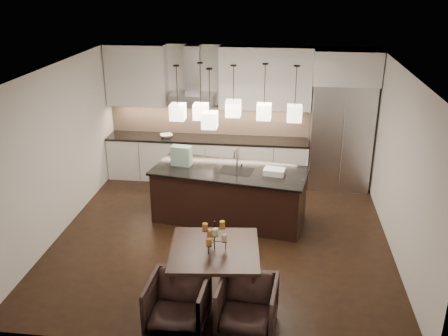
# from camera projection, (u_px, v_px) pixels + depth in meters

# --- Properties ---
(floor) EXTENTS (5.50, 5.50, 0.02)m
(floor) POSITION_uv_depth(u_px,v_px,m) (223.00, 236.00, 8.47)
(floor) COLOR black
(floor) RESTS_ON ground
(ceiling) EXTENTS (5.50, 5.50, 0.02)m
(ceiling) POSITION_uv_depth(u_px,v_px,m) (222.00, 70.00, 7.43)
(ceiling) COLOR white
(ceiling) RESTS_ON wall_back
(wall_back) EXTENTS (5.50, 0.02, 2.80)m
(wall_back) POSITION_uv_depth(u_px,v_px,m) (238.00, 113.00, 10.50)
(wall_back) COLOR silver
(wall_back) RESTS_ON ground
(wall_front) EXTENTS (5.50, 0.02, 2.80)m
(wall_front) POSITION_uv_depth(u_px,v_px,m) (192.00, 246.00, 5.40)
(wall_front) COLOR silver
(wall_front) RESTS_ON ground
(wall_left) EXTENTS (0.02, 5.50, 2.80)m
(wall_left) POSITION_uv_depth(u_px,v_px,m) (57.00, 151.00, 8.26)
(wall_left) COLOR silver
(wall_left) RESTS_ON ground
(wall_right) EXTENTS (0.02, 5.50, 2.80)m
(wall_right) POSITION_uv_depth(u_px,v_px,m) (401.00, 166.00, 7.64)
(wall_right) COLOR silver
(wall_right) RESTS_ON ground
(refrigerator) EXTENTS (1.20, 0.72, 2.15)m
(refrigerator) POSITION_uv_depth(u_px,v_px,m) (340.00, 136.00, 10.03)
(refrigerator) COLOR #B7B7BA
(refrigerator) RESTS_ON floor
(fridge_panel) EXTENTS (1.26, 0.72, 0.65)m
(fridge_panel) POSITION_uv_depth(u_px,v_px,m) (347.00, 67.00, 9.52)
(fridge_panel) COLOR silver
(fridge_panel) RESTS_ON refrigerator
(lower_cabinets) EXTENTS (4.21, 0.62, 0.88)m
(lower_cabinets) POSITION_uv_depth(u_px,v_px,m) (207.00, 159.00, 10.62)
(lower_cabinets) COLOR silver
(lower_cabinets) RESTS_ON floor
(countertop) EXTENTS (4.21, 0.66, 0.04)m
(countertop) POSITION_uv_depth(u_px,v_px,m) (207.00, 139.00, 10.45)
(countertop) COLOR black
(countertop) RESTS_ON lower_cabinets
(backsplash) EXTENTS (4.21, 0.02, 0.63)m
(backsplash) POSITION_uv_depth(u_px,v_px,m) (209.00, 120.00, 10.60)
(backsplash) COLOR tan
(backsplash) RESTS_ON countertop
(upper_cab_left) EXTENTS (1.25, 0.35, 1.25)m
(upper_cab_left) POSITION_uv_depth(u_px,v_px,m) (137.00, 75.00, 10.27)
(upper_cab_left) COLOR silver
(upper_cab_left) RESTS_ON wall_back
(upper_cab_right) EXTENTS (1.85, 0.35, 1.25)m
(upper_cab_right) POSITION_uv_depth(u_px,v_px,m) (265.00, 78.00, 9.98)
(upper_cab_right) COLOR silver
(upper_cab_right) RESTS_ON wall_back
(hood_canopy) EXTENTS (0.90, 0.52, 0.24)m
(hood_canopy) POSITION_uv_depth(u_px,v_px,m) (193.00, 100.00, 10.22)
(hood_canopy) COLOR #B7B7BA
(hood_canopy) RESTS_ON wall_back
(hood_chimney) EXTENTS (0.30, 0.28, 0.96)m
(hood_chimney) POSITION_uv_depth(u_px,v_px,m) (193.00, 69.00, 10.10)
(hood_chimney) COLOR #B7B7BA
(hood_chimney) RESTS_ON hood_canopy
(fruit_bowl) EXTENTS (0.33, 0.33, 0.06)m
(fruit_bowl) POSITION_uv_depth(u_px,v_px,m) (166.00, 136.00, 10.48)
(fruit_bowl) COLOR silver
(fruit_bowl) RESTS_ON countertop
(island_body) EXTENTS (2.73, 1.45, 0.91)m
(island_body) POSITION_uv_depth(u_px,v_px,m) (230.00, 196.00, 8.86)
(island_body) COLOR black
(island_body) RESTS_ON floor
(island_top) EXTENTS (2.82, 1.54, 0.04)m
(island_top) POSITION_uv_depth(u_px,v_px,m) (230.00, 171.00, 8.68)
(island_top) COLOR black
(island_top) RESTS_ON island_body
(faucet) EXTENTS (0.14, 0.26, 0.39)m
(faucet) POSITION_uv_depth(u_px,v_px,m) (237.00, 158.00, 8.67)
(faucet) COLOR silver
(faucet) RESTS_ON island_top
(tote_bag) EXTENTS (0.38, 0.24, 0.35)m
(tote_bag) POSITION_uv_depth(u_px,v_px,m) (181.00, 156.00, 8.84)
(tote_bag) COLOR #25694D
(tote_bag) RESTS_ON island_top
(food_container) EXTENTS (0.39, 0.30, 0.10)m
(food_container) POSITION_uv_depth(u_px,v_px,m) (274.00, 172.00, 8.46)
(food_container) COLOR silver
(food_container) RESTS_ON island_top
(dining_table) EXTENTS (1.30, 1.30, 0.71)m
(dining_table) POSITION_uv_depth(u_px,v_px,m) (215.00, 271.00, 6.82)
(dining_table) COLOR black
(dining_table) RESTS_ON floor
(candelabra) EXTENTS (0.37, 0.37, 0.42)m
(candelabra) POSITION_uv_depth(u_px,v_px,m) (214.00, 235.00, 6.61)
(candelabra) COLOR black
(candelabra) RESTS_ON dining_table
(candle_a) EXTENTS (0.08, 0.08, 0.09)m
(candle_a) POSITION_uv_depth(u_px,v_px,m) (224.00, 238.00, 6.62)
(candle_a) COLOR #D5BC8B
(candle_a) RESTS_ON candelabra
(candle_b) EXTENTS (0.08, 0.08, 0.09)m
(candle_b) POSITION_uv_depth(u_px,v_px,m) (210.00, 233.00, 6.73)
(candle_b) COLOR #BE7929
(candle_b) RESTS_ON candelabra
(candle_c) EXTENTS (0.08, 0.08, 0.09)m
(candle_c) POSITION_uv_depth(u_px,v_px,m) (209.00, 242.00, 6.52)
(candle_c) COLOR #A85E25
(candle_c) RESTS_ON candelabra
(candle_d) EXTENTS (0.08, 0.08, 0.09)m
(candle_d) POSITION_uv_depth(u_px,v_px,m) (222.00, 225.00, 6.65)
(candle_d) COLOR #BE7929
(candle_d) RESTS_ON candelabra
(candle_e) EXTENTS (0.08, 0.08, 0.09)m
(candle_e) POSITION_uv_depth(u_px,v_px,m) (205.00, 227.00, 6.59)
(candle_e) COLOR #A85E25
(candle_e) RESTS_ON candelabra
(candle_f) EXTENTS (0.08, 0.08, 0.09)m
(candle_f) POSITION_uv_depth(u_px,v_px,m) (215.00, 232.00, 6.45)
(candle_f) COLOR #D5BC8B
(candle_f) RESTS_ON candelabra
(armchair_left) EXTENTS (0.76, 0.78, 0.68)m
(armchair_left) POSITION_uv_depth(u_px,v_px,m) (178.00, 304.00, 6.17)
(armchair_left) COLOR black
(armchair_left) RESTS_ON floor
(armchair_right) EXTENTS (0.77, 0.79, 0.66)m
(armchair_right) POSITION_uv_depth(u_px,v_px,m) (247.00, 305.00, 6.16)
(armchair_right) COLOR black
(armchair_right) RESTS_ON floor
(pendant_a) EXTENTS (0.24, 0.24, 0.26)m
(pendant_a) POSITION_uv_depth(u_px,v_px,m) (178.00, 112.00, 8.12)
(pendant_a) COLOR beige
(pendant_a) RESTS_ON ceiling
(pendant_b) EXTENTS (0.24, 0.24, 0.26)m
(pendant_b) POSITION_uv_depth(u_px,v_px,m) (201.00, 111.00, 8.38)
(pendant_b) COLOR beige
(pendant_b) RESTS_ON ceiling
(pendant_c) EXTENTS (0.24, 0.24, 0.26)m
(pendant_c) POSITION_uv_depth(u_px,v_px,m) (233.00, 108.00, 8.12)
(pendant_c) COLOR beige
(pendant_c) RESTS_ON ceiling
(pendant_d) EXTENTS (0.24, 0.24, 0.26)m
(pendant_d) POSITION_uv_depth(u_px,v_px,m) (264.00, 112.00, 8.29)
(pendant_d) COLOR beige
(pendant_d) RESTS_ON ceiling
(pendant_e) EXTENTS (0.24, 0.24, 0.26)m
(pendant_e) POSITION_uv_depth(u_px,v_px,m) (294.00, 113.00, 8.11)
(pendant_e) COLOR beige
(pendant_e) RESTS_ON ceiling
(pendant_f) EXTENTS (0.24, 0.24, 0.26)m
(pendant_f) POSITION_uv_depth(u_px,v_px,m) (210.00, 120.00, 7.90)
(pendant_f) COLOR beige
(pendant_f) RESTS_ON ceiling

